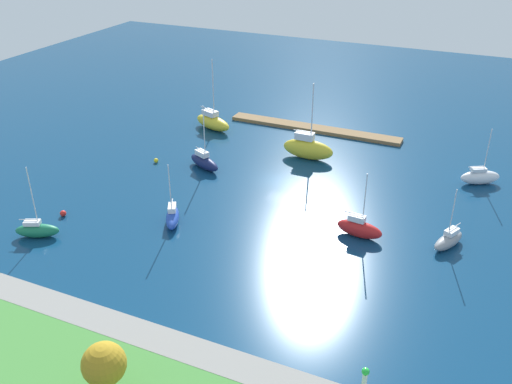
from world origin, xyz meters
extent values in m
plane|color=navy|center=(0.00, 0.00, 0.00)|extent=(160.00, 160.00, 0.00)
cube|color=olive|center=(1.34, -18.92, 0.27)|extent=(27.81, 2.55, 0.55)
cube|color=gray|center=(0.00, 32.51, 0.51)|extent=(64.82, 2.94, 1.03)
cube|color=#478C3D|center=(0.00, 38.14, 0.50)|extent=(57.28, 12.41, 1.01)
sphere|color=green|center=(-19.72, 32.51, 4.48)|extent=(0.56, 0.56, 0.56)
cylinder|color=brown|center=(-2.69, 38.84, 2.02)|extent=(0.31, 0.31, 2.01)
sphere|color=#AD841E|center=(-2.69, 38.84, 3.98)|extent=(3.19, 3.19, 3.19)
ellipsoid|color=yellow|center=(16.22, -12.71, 1.09)|extent=(7.46, 4.57, 2.18)
cube|color=silver|center=(16.76, -12.90, 2.59)|extent=(2.87, 2.17, 0.82)
cylinder|color=silver|center=(15.89, -12.60, 6.75)|extent=(0.17, 0.17, 9.14)
cylinder|color=silver|center=(17.39, -13.13, 3.15)|extent=(3.05, 1.19, 0.14)
ellipsoid|color=red|center=(-13.39, 9.01, 0.95)|extent=(5.18, 1.95, 1.89)
cube|color=silver|center=(-12.99, 8.98, 2.22)|extent=(1.90, 1.07, 0.66)
cylinder|color=silver|center=(-13.64, 9.03, 4.80)|extent=(0.12, 0.12, 5.82)
cylinder|color=silver|center=(-12.61, 8.94, 2.71)|extent=(2.07, 0.27, 0.10)
ellipsoid|color=#19724C|center=(18.67, 23.39, 0.77)|extent=(4.97, 3.37, 1.55)
cube|color=silver|center=(19.02, 23.54, 1.78)|extent=(1.94, 1.55, 0.48)
cylinder|color=silver|center=(18.45, 23.29, 4.98)|extent=(0.11, 0.11, 6.86)
cylinder|color=silver|center=(19.35, 23.70, 2.17)|extent=(1.83, 0.90, 0.09)
ellipsoid|color=white|center=(-24.31, -9.81, 0.92)|extent=(5.34, 4.02, 1.84)
cube|color=silver|center=(-23.95, -9.61, 2.07)|extent=(2.12, 1.80, 0.47)
cylinder|color=silver|center=(-24.54, -9.94, 4.71)|extent=(0.12, 0.12, 5.75)
cylinder|color=silver|center=(-23.63, -9.43, 2.46)|extent=(1.87, 1.11, 0.10)
ellipsoid|color=gray|center=(-22.53, 7.07, 0.71)|extent=(3.34, 4.91, 1.42)
cube|color=silver|center=(-22.68, 6.73, 1.70)|extent=(1.53, 1.92, 0.57)
cylinder|color=silver|center=(-22.43, 7.28, 4.18)|extent=(0.11, 0.11, 5.53)
cylinder|color=silver|center=(-22.88, 6.29, 2.13)|extent=(0.99, 2.02, 0.09)
ellipsoid|color=#141E4C|center=(10.45, 0.62, 0.85)|extent=(5.89, 3.91, 1.71)
cube|color=silver|center=(10.87, 0.43, 2.07)|extent=(2.29, 1.77, 0.72)
cylinder|color=silver|center=(10.19, 0.74, 5.37)|extent=(0.14, 0.14, 7.32)
cylinder|color=silver|center=(11.15, 0.30, 2.57)|extent=(1.96, 0.99, 0.11)
ellipsoid|color=#2347B2|center=(6.73, 14.90, 0.74)|extent=(3.53, 4.92, 1.48)
cube|color=silver|center=(6.91, 14.56, 1.79)|extent=(1.58, 1.93, 0.61)
cylinder|color=silver|center=(6.61, 15.11, 4.47)|extent=(0.12, 0.12, 5.97)
cylinder|color=silver|center=(7.07, 14.25, 2.25)|extent=(1.00, 1.76, 0.09)
ellipsoid|color=yellow|center=(-1.38, -8.19, 1.42)|extent=(7.34, 2.26, 2.84)
cube|color=silver|center=(-0.79, -8.20, 3.35)|extent=(2.64, 1.35, 1.01)
cylinder|color=silver|center=(-1.75, -8.19, 6.92)|extent=(0.18, 0.18, 8.16)
cylinder|color=silver|center=(-0.45, -8.20, 4.00)|extent=(2.60, 0.16, 0.14)
sphere|color=yellow|center=(17.54, 1.78, 0.31)|extent=(0.63, 0.63, 0.63)
sphere|color=red|center=(19.22, 18.77, 0.36)|extent=(0.72, 0.72, 0.72)
camera|label=1|loc=(-24.26, 60.89, 33.03)|focal=39.20mm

